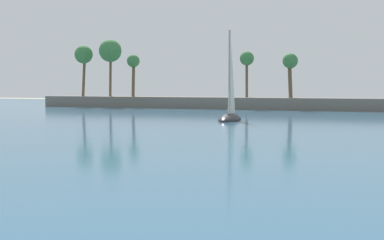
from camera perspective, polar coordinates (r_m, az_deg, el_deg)
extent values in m
cube|color=#33607F|center=(64.85, 14.49, 0.31)|extent=(220.00, 113.01, 0.06)
cube|color=slate|center=(81.23, 15.71, 1.56)|extent=(97.15, 6.00, 1.80)
cylinder|color=brown|center=(94.99, -11.10, 4.55)|extent=(0.70, 0.72, 6.99)
sphere|color=#38753D|center=(95.11, -11.12, 6.65)|extent=(3.04, 3.04, 3.04)
cylinder|color=brown|center=(89.69, -6.07, 4.26)|extent=(0.56, 0.69, 5.73)
sphere|color=#38753D|center=(89.77, -6.08, 6.08)|extent=(2.06, 2.06, 2.06)
cylinder|color=brown|center=(81.49, 10.08, 4.16)|extent=(0.87, 0.86, 5.40)
sphere|color=#38753D|center=(81.56, 10.10, 6.04)|extent=(2.22, 2.22, 2.22)
cylinder|color=brown|center=(83.28, 5.67, 4.34)|extent=(0.43, 0.72, 5.83)
sphere|color=#38753D|center=(83.36, 5.69, 6.34)|extent=(2.12, 2.12, 2.12)
cylinder|color=brown|center=(93.07, -8.41, 4.77)|extent=(0.41, 0.71, 7.54)
sphere|color=#38753D|center=(93.22, -8.44, 7.09)|extent=(3.74, 3.74, 3.74)
ellipsoid|color=black|center=(56.56, 3.93, -0.02)|extent=(2.71, 6.94, 1.35)
cylinder|color=gray|center=(56.13, 3.89, 4.96)|extent=(0.20, 0.20, 8.46)
pyramid|color=silver|center=(57.25, 4.10, 4.30)|extent=(0.51, 3.05, 7.19)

